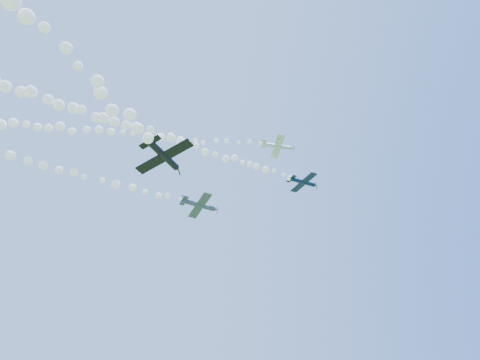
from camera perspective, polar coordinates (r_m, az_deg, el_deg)
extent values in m
cylinder|color=silver|center=(84.16, 5.20, 4.83)|extent=(6.07, 0.86, 1.25)
cone|color=silver|center=(84.72, 7.37, 4.49)|extent=(0.76, 0.81, 0.85)
cone|color=#BB153C|center=(84.81, 7.66, 4.45)|extent=(0.32, 0.28, 0.30)
cube|color=black|center=(84.78, 7.58, 4.46)|extent=(0.19, 0.20, 1.91)
cube|color=silver|center=(84.12, 5.37, 4.74)|extent=(1.76, 7.48, 0.49)
cube|color=silver|center=(83.83, 3.39, 5.12)|extent=(0.94, 2.64, 0.23)
cube|color=#BB153C|center=(84.19, 3.34, 5.41)|extent=(1.04, 0.16, 1.27)
sphere|color=black|center=(84.55, 5.77, 4.93)|extent=(0.79, 0.77, 0.79)
cylinder|color=#0C1837|center=(89.98, 8.87, -0.27)|extent=(6.50, 3.04, 1.32)
cone|color=#0C1837|center=(91.99, 10.64, -0.75)|extent=(1.06, 1.09, 0.92)
cone|color=silver|center=(92.28, 10.87, -0.82)|extent=(0.43, 0.40, 0.32)
cube|color=black|center=(92.20, 10.81, -0.80)|extent=(0.23, 0.17, 2.07)
cube|color=#0C1837|center=(90.06, 9.02, -0.38)|extent=(4.09, 8.16, 0.39)
cube|color=#0C1837|center=(88.41, 7.34, 0.18)|extent=(1.77, 2.98, 0.19)
cube|color=silver|center=(88.69, 7.24, 0.51)|extent=(1.09, 0.42, 1.37)
sphere|color=black|center=(90.72, 9.30, -0.18)|extent=(1.04, 0.99, 0.84)
cylinder|color=#3A4255|center=(76.40, -5.93, -3.54)|extent=(6.31, 3.54, 1.00)
cone|color=#3A4255|center=(77.50, -3.52, -4.20)|extent=(1.06, 1.11, 0.88)
cone|color=navy|center=(77.66, -3.19, -4.29)|extent=(0.43, 0.41, 0.31)
cube|color=black|center=(77.62, -3.28, -4.27)|extent=(0.15, 0.42, 2.06)
cube|color=#3A4255|center=(76.40, -5.74, -3.66)|extent=(3.94, 8.10, 1.19)
cube|color=#3A4255|center=(75.63, -7.97, -2.93)|extent=(1.72, 2.95, 0.46)
cube|color=navy|center=(75.98, -8.01, -2.56)|extent=(1.05, 0.56, 1.32)
sphere|color=black|center=(76.93, -5.29, -3.47)|extent=(1.00, 1.07, 0.88)
cylinder|color=black|center=(51.62, -10.88, 3.53)|extent=(2.69, 6.40, 1.29)
cone|color=black|center=(53.99, -8.92, 1.64)|extent=(1.06, 1.00, 0.91)
cone|color=yellow|center=(54.33, -8.66, 1.39)|extent=(0.39, 0.41, 0.32)
cube|color=black|center=(54.24, -8.73, 1.45)|extent=(0.70, 0.34, 1.98)
cube|color=black|center=(51.71, -10.70, 3.27)|extent=(7.13, 5.60, 2.51)
cube|color=black|center=(49.78, -12.67, 5.27)|extent=(2.70, 2.26, 0.93)
cube|color=yellow|center=(50.15, -12.82, 5.78)|extent=(0.98, 1.03, 1.31)
sphere|color=black|center=(52.50, -10.43, 3.33)|extent=(1.23, 1.13, 1.00)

